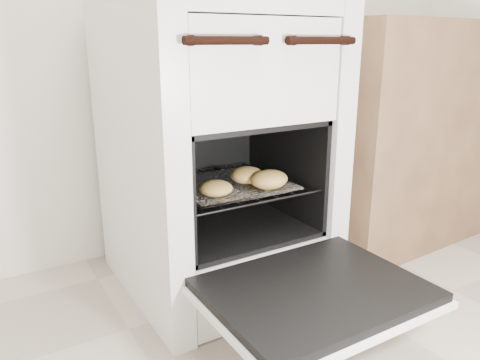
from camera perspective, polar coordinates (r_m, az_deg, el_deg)
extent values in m
cube|color=silver|center=(1.52, -3.12, 3.66)|extent=(0.60, 0.64, 0.92)
cylinder|color=black|center=(1.12, -1.53, 16.64)|extent=(0.22, 0.02, 0.02)
cylinder|color=black|center=(1.28, 9.96, 16.40)|extent=(0.22, 0.02, 0.02)
cube|color=black|center=(1.21, 9.10, -13.09)|extent=(0.52, 0.40, 0.02)
cube|color=silver|center=(1.22, 9.06, -13.83)|extent=(0.54, 0.42, 0.02)
cylinder|color=black|center=(1.39, -9.37, -1.87)|extent=(0.01, 0.42, 0.01)
cylinder|color=black|center=(1.59, 5.18, 0.65)|extent=(0.01, 0.42, 0.01)
cylinder|color=black|center=(1.32, 2.70, -2.74)|extent=(0.43, 0.01, 0.01)
cylinder|color=black|center=(1.65, -5.03, 1.23)|extent=(0.43, 0.01, 0.01)
cylinder|color=black|center=(1.40, -8.04, -1.65)|extent=(0.01, 0.40, 0.01)
cylinder|color=black|center=(1.43, -5.82, -1.26)|extent=(0.01, 0.40, 0.01)
cylinder|color=black|center=(1.45, -3.67, -0.89)|extent=(0.01, 0.40, 0.01)
cylinder|color=black|center=(1.48, -1.60, -0.53)|extent=(0.01, 0.40, 0.01)
cylinder|color=black|center=(1.51, 0.39, -0.19)|extent=(0.01, 0.40, 0.01)
cylinder|color=black|center=(1.54, 2.31, 0.15)|extent=(0.01, 0.40, 0.01)
cylinder|color=black|center=(1.57, 4.15, 0.47)|extent=(0.01, 0.40, 0.01)
cube|color=white|center=(1.46, -1.22, -0.51)|extent=(0.34, 0.30, 0.01)
ellipsoid|color=tan|center=(1.42, 3.71, 0.20)|extent=(0.15, 0.15, 0.05)
ellipsoid|color=tan|center=(1.34, -2.99, -1.00)|extent=(0.12, 0.12, 0.04)
ellipsoid|color=tan|center=(1.40, 3.45, 0.06)|extent=(0.15, 0.15, 0.05)
ellipsoid|color=tan|center=(1.45, 0.87, 0.61)|extent=(0.12, 0.12, 0.05)
cube|color=brown|center=(2.09, 17.84, 5.80)|extent=(0.91, 0.63, 0.88)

